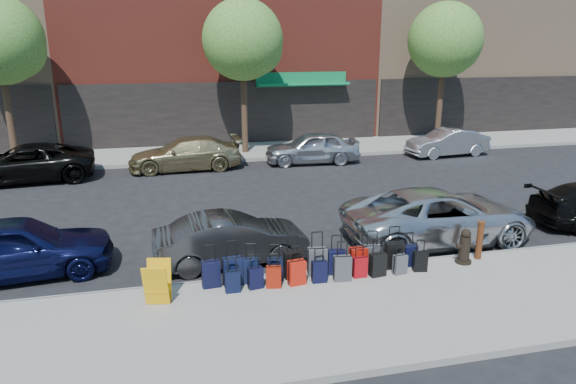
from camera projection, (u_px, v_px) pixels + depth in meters
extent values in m
plane|color=black|center=(274.00, 216.00, 16.67)|extent=(120.00, 120.00, 0.00)
cube|color=gray|center=(338.00, 314.00, 10.58)|extent=(60.00, 4.00, 0.15)
cube|color=gray|center=(234.00, 152.00, 25.98)|extent=(60.00, 4.00, 0.15)
cube|color=gray|center=(311.00, 273.00, 12.47)|extent=(60.00, 0.08, 0.15)
cube|color=gray|center=(240.00, 160.00, 24.10)|extent=(60.00, 0.08, 0.15)
cube|color=black|center=(228.00, 114.00, 27.34)|extent=(16.66, 0.15, 3.40)
cube|color=#0C6E3D|center=(303.00, 85.00, 27.46)|extent=(5.00, 0.91, 0.27)
cube|color=#0C6E3D|center=(301.00, 78.00, 27.64)|extent=(5.00, 0.10, 0.60)
cube|color=black|center=(494.00, 106.00, 30.84)|extent=(14.70, 0.15, 3.40)
cylinder|color=black|center=(8.00, 110.00, 22.63)|extent=(0.30, 0.30, 4.80)
sphere|color=#346722|center=(14.00, 49.00, 22.02)|extent=(2.58, 2.58, 2.58)
cylinder|color=black|center=(244.00, 103.00, 24.92)|extent=(0.30, 0.30, 4.80)
sphere|color=#346722|center=(243.00, 40.00, 24.08)|extent=(3.80, 3.80, 3.80)
sphere|color=#346722|center=(255.00, 48.00, 24.32)|extent=(2.58, 2.58, 2.58)
cylinder|color=black|center=(440.00, 98.00, 27.22)|extent=(0.30, 0.30, 4.80)
sphere|color=#346722|center=(445.00, 40.00, 26.37)|extent=(3.80, 3.80, 3.80)
sphere|color=#346722|center=(455.00, 47.00, 26.61)|extent=(2.58, 2.58, 2.58)
cube|color=black|center=(211.00, 274.00, 11.52)|extent=(0.43, 0.25, 0.62)
cylinder|color=black|center=(210.00, 246.00, 11.33)|extent=(0.23, 0.05, 0.03)
cube|color=black|center=(233.00, 271.00, 11.61)|extent=(0.45, 0.28, 0.65)
cylinder|color=black|center=(232.00, 242.00, 11.41)|extent=(0.25, 0.05, 0.03)
cube|color=black|center=(251.00, 271.00, 11.73)|extent=(0.42, 0.27, 0.58)
cylinder|color=black|center=(251.00, 245.00, 11.55)|extent=(0.22, 0.06, 0.03)
cube|color=black|center=(275.00, 269.00, 11.86)|extent=(0.38, 0.24, 0.54)
cylinder|color=black|center=(275.00, 246.00, 11.69)|extent=(0.20, 0.06, 0.03)
cube|color=black|center=(293.00, 265.00, 11.97)|extent=(0.44, 0.25, 0.65)
cylinder|color=black|center=(293.00, 236.00, 11.77)|extent=(0.24, 0.04, 0.03)
cube|color=#404045|center=(317.00, 262.00, 12.11)|extent=(0.47, 0.29, 0.67)
cylinder|color=black|center=(318.00, 233.00, 11.91)|extent=(0.25, 0.06, 0.03)
cube|color=black|center=(336.00, 262.00, 12.17)|extent=(0.43, 0.28, 0.60)
cylinder|color=black|center=(337.00, 236.00, 11.99)|extent=(0.23, 0.07, 0.03)
cube|color=#9D130A|center=(358.00, 260.00, 12.27)|extent=(0.42, 0.25, 0.62)
cylinder|color=black|center=(359.00, 234.00, 12.08)|extent=(0.23, 0.05, 0.03)
cube|color=#333337|center=(372.00, 258.00, 12.38)|extent=(0.45, 0.30, 0.62)
cylinder|color=black|center=(373.00, 232.00, 12.19)|extent=(0.23, 0.08, 0.03)
cube|color=black|center=(394.00, 255.00, 12.48)|extent=(0.45, 0.26, 0.66)
cylinder|color=black|center=(396.00, 228.00, 12.28)|extent=(0.25, 0.04, 0.03)
cube|color=black|center=(410.00, 256.00, 12.62)|extent=(0.38, 0.25, 0.53)
cylinder|color=black|center=(411.00, 234.00, 12.45)|extent=(0.20, 0.06, 0.03)
cube|color=black|center=(233.00, 282.00, 11.31)|extent=(0.33, 0.19, 0.49)
cylinder|color=black|center=(232.00, 259.00, 11.16)|extent=(0.19, 0.03, 0.03)
cube|color=black|center=(255.00, 278.00, 11.48)|extent=(0.36, 0.25, 0.49)
cylinder|color=black|center=(255.00, 256.00, 11.33)|extent=(0.19, 0.06, 0.03)
cube|color=maroon|center=(274.00, 277.00, 11.52)|extent=(0.36, 0.25, 0.49)
cylinder|color=black|center=(273.00, 255.00, 11.37)|extent=(0.19, 0.07, 0.03)
cube|color=#B2190B|center=(297.00, 273.00, 11.65)|extent=(0.41, 0.28, 0.57)
cylinder|color=black|center=(297.00, 247.00, 11.48)|extent=(0.22, 0.06, 0.03)
cube|color=black|center=(319.00, 272.00, 11.77)|extent=(0.35, 0.21, 0.50)
cylinder|color=black|center=(320.00, 249.00, 11.62)|extent=(0.19, 0.04, 0.03)
cube|color=#3C3C41|center=(342.00, 268.00, 11.84)|extent=(0.42, 0.27, 0.59)
cylinder|color=black|center=(343.00, 243.00, 11.66)|extent=(0.23, 0.05, 0.03)
cube|color=#980910|center=(360.00, 267.00, 12.03)|extent=(0.33, 0.20, 0.49)
cylinder|color=black|center=(361.00, 246.00, 11.88)|extent=(0.19, 0.04, 0.03)
cube|color=black|center=(378.00, 265.00, 12.07)|extent=(0.40, 0.27, 0.56)
cylinder|color=black|center=(379.00, 241.00, 11.90)|extent=(0.21, 0.06, 0.03)
cube|color=#404045|center=(400.00, 264.00, 12.19)|extent=(0.35, 0.23, 0.47)
cylinder|color=black|center=(401.00, 244.00, 12.04)|extent=(0.18, 0.06, 0.03)
cube|color=black|center=(420.00, 261.00, 12.34)|extent=(0.35, 0.24, 0.49)
cylinder|color=black|center=(422.00, 241.00, 12.19)|extent=(0.19, 0.06, 0.03)
cylinder|color=black|center=(463.00, 261.00, 12.86)|extent=(0.40, 0.40, 0.07)
cylinder|color=black|center=(464.00, 248.00, 12.76)|extent=(0.27, 0.27, 0.63)
sphere|color=black|center=(466.00, 234.00, 12.65)|extent=(0.25, 0.25, 0.25)
cylinder|color=black|center=(465.00, 246.00, 12.74)|extent=(0.45, 0.11, 0.11)
cylinder|color=#38190C|center=(480.00, 241.00, 12.97)|extent=(0.16, 0.16, 0.98)
cylinder|color=#38190C|center=(482.00, 222.00, 12.83)|extent=(0.18, 0.18, 0.04)
cube|color=#E8A40C|center=(156.00, 286.00, 10.61)|extent=(0.54, 0.33, 0.91)
cube|color=#E8A40C|center=(159.00, 279.00, 10.93)|extent=(0.54, 0.33, 0.91)
cube|color=#E8A40C|center=(158.00, 289.00, 10.81)|extent=(0.57, 0.43, 0.02)
imported|color=#0D113A|center=(16.00, 248.00, 12.24)|extent=(4.58, 2.24, 1.50)
imported|color=#323234|center=(232.00, 239.00, 13.03)|extent=(4.00, 1.71, 1.28)
imported|color=silver|center=(439.00, 216.00, 14.46)|extent=(5.46, 2.61, 1.50)
imported|color=black|center=(24.00, 163.00, 20.62)|extent=(5.58, 3.02, 1.49)
imported|color=tan|center=(185.00, 154.00, 22.53)|extent=(4.93, 2.08, 1.42)
imported|color=silver|center=(312.00, 147.00, 23.72)|extent=(4.46, 2.07, 1.48)
imported|color=silver|center=(447.00, 142.00, 25.26)|extent=(4.16, 1.75, 1.34)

